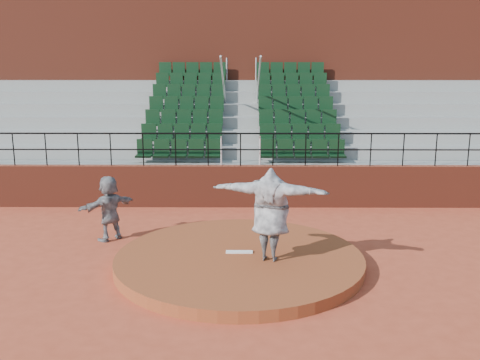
% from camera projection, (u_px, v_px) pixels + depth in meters
% --- Properties ---
extents(ground, '(90.00, 90.00, 0.00)m').
position_uv_depth(ground, '(239.00, 265.00, 11.91)').
color(ground, '#AE4027').
rests_on(ground, ground).
extents(pitchers_mound, '(5.50, 5.50, 0.25)m').
position_uv_depth(pitchers_mound, '(239.00, 260.00, 11.88)').
color(pitchers_mound, brown).
rests_on(pitchers_mound, ground).
extents(pitching_rubber, '(0.60, 0.15, 0.03)m').
position_uv_depth(pitching_rubber, '(239.00, 252.00, 12.00)').
color(pitching_rubber, white).
rests_on(pitching_rubber, pitchers_mound).
extents(boundary_wall, '(24.00, 0.30, 1.30)m').
position_uv_depth(boundary_wall, '(241.00, 186.00, 16.65)').
color(boundary_wall, maroon).
rests_on(boundary_wall, ground).
extents(wall_railing, '(24.04, 0.05, 1.03)m').
position_uv_depth(wall_railing, '(241.00, 142.00, 16.35)').
color(wall_railing, black).
rests_on(wall_railing, boundary_wall).
extents(seating_deck, '(24.00, 5.97, 4.63)m').
position_uv_depth(seating_deck, '(241.00, 144.00, 20.04)').
color(seating_deck, gray).
rests_on(seating_deck, ground).
extents(press_box_facade, '(24.00, 3.00, 7.10)m').
position_uv_depth(press_box_facade, '(241.00, 82.00, 23.44)').
color(press_box_facade, maroon).
rests_on(press_box_facade, ground).
extents(pitcher, '(2.58, 1.30, 2.03)m').
position_uv_depth(pitcher, '(270.00, 214.00, 11.38)').
color(pitcher, black).
rests_on(pitcher, pitchers_mound).
extents(fielder, '(1.44, 1.43, 1.66)m').
position_uv_depth(fielder, '(109.00, 208.00, 13.48)').
color(fielder, black).
rests_on(fielder, ground).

